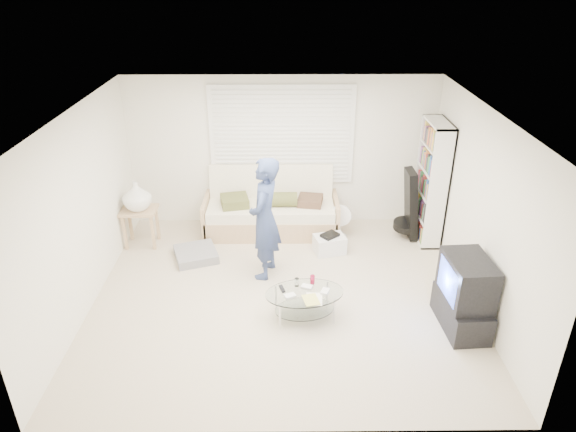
{
  "coord_description": "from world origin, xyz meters",
  "views": [
    {
      "loc": [
        0.02,
        -5.74,
        4.06
      ],
      "look_at": [
        0.08,
        0.3,
        1.05
      ],
      "focal_mm": 32.0,
      "sensor_mm": 36.0,
      "label": 1
    }
  ],
  "objects_px": {
    "futon_sofa": "(271,211)",
    "bookshelf": "(431,182)",
    "tv_unit": "(464,295)",
    "coffee_table": "(305,297)"
  },
  "relations": [
    {
      "from": "coffee_table",
      "to": "tv_unit",
      "type": "bearing_deg",
      "value": -6.0
    },
    {
      "from": "bookshelf",
      "to": "futon_sofa",
      "type": "bearing_deg",
      "value": 173.84
    },
    {
      "from": "futon_sofa",
      "to": "bookshelf",
      "type": "relative_size",
      "value": 1.13
    },
    {
      "from": "futon_sofa",
      "to": "bookshelf",
      "type": "distance_m",
      "value": 2.59
    },
    {
      "from": "futon_sofa",
      "to": "tv_unit",
      "type": "xyz_separation_m",
      "value": [
        2.38,
        -2.54,
        0.11
      ]
    },
    {
      "from": "bookshelf",
      "to": "coffee_table",
      "type": "height_order",
      "value": "bookshelf"
    },
    {
      "from": "tv_unit",
      "to": "coffee_table",
      "type": "height_order",
      "value": "tv_unit"
    },
    {
      "from": "bookshelf",
      "to": "tv_unit",
      "type": "distance_m",
      "value": 2.33
    },
    {
      "from": "futon_sofa",
      "to": "bookshelf",
      "type": "bearing_deg",
      "value": -6.16
    },
    {
      "from": "futon_sofa",
      "to": "bookshelf",
      "type": "height_order",
      "value": "bookshelf"
    }
  ]
}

